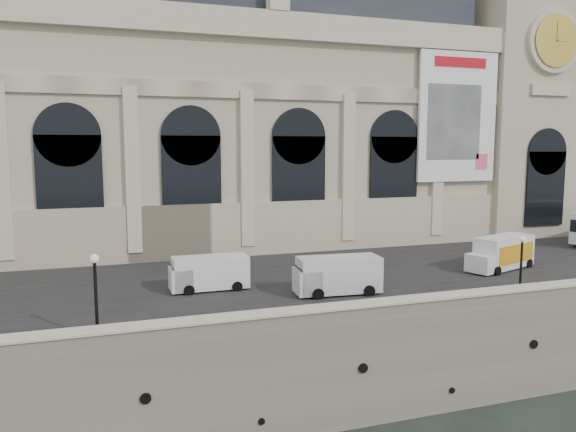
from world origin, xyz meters
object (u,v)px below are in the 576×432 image
at_px(van_c, 206,273).
at_px(lamp_right, 521,266).
at_px(van_b, 334,276).
at_px(box_truck, 501,253).
at_px(lamp_left, 96,298).

height_order(van_c, lamp_right, lamp_right).
height_order(van_b, box_truck, box_truck).
bearing_deg(van_c, van_b, -25.50).
bearing_deg(lamp_right, van_b, 159.59).
xyz_separation_m(van_b, lamp_right, (11.81, -4.39, 0.73)).
bearing_deg(van_b, lamp_right, -20.41).
relative_size(lamp_left, lamp_right, 1.11).
height_order(box_truck, lamp_right, lamp_right).
bearing_deg(lamp_right, van_c, 157.48).
height_order(van_b, lamp_right, lamp_right).
distance_m(van_b, lamp_left, 15.96).
height_order(van_c, lamp_left, lamp_left).
relative_size(box_truck, lamp_left, 1.56).
relative_size(van_c, box_truck, 0.76).
xyz_separation_m(box_truck, lamp_left, (-31.42, -7.11, 0.90)).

